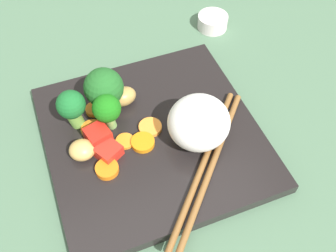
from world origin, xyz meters
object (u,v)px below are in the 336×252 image
(rice_mound, at_px, (199,122))
(chopstick_pair, at_px, (208,165))
(square_plate, at_px, (153,137))
(sauce_cup, at_px, (213,22))
(broccoli_floret_2, at_px, (104,88))
(carrot_slice_0, at_px, (126,143))

(rice_mound, relative_size, chopstick_pair, 0.41)
(square_plate, relative_size, chopstick_pair, 1.43)
(rice_mound, xyz_separation_m, chopstick_pair, (0.04, -0.01, -0.03))
(rice_mound, height_order, sauce_cup, rice_mound)
(square_plate, relative_size, broccoli_floret_2, 4.13)
(sauce_cup, bearing_deg, broccoli_floret_2, -61.39)
(sauce_cup, bearing_deg, square_plate, -43.59)
(square_plate, bearing_deg, chopstick_pair, 32.00)
(chopstick_pair, bearing_deg, rice_mound, 35.03)
(square_plate, relative_size, rice_mound, 3.46)
(chopstick_pair, relative_size, sauce_cup, 3.78)
(rice_mound, bearing_deg, chopstick_pair, -8.06)
(chopstick_pair, bearing_deg, broccoli_floret_2, 75.36)
(square_plate, xyz_separation_m, broccoli_floret_2, (-0.07, -0.04, 0.05))
(broccoli_floret_2, height_order, chopstick_pair, broccoli_floret_2)
(chopstick_pair, bearing_deg, carrot_slice_0, 92.95)
(broccoli_floret_2, distance_m, carrot_slice_0, 0.08)
(rice_mound, relative_size, carrot_slice_0, 3.25)
(broccoli_floret_2, bearing_deg, chopstick_pair, 32.26)
(carrot_slice_0, height_order, chopstick_pair, chopstick_pair)
(square_plate, height_order, sauce_cup, sauce_cup)
(broccoli_floret_2, bearing_deg, carrot_slice_0, 3.78)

